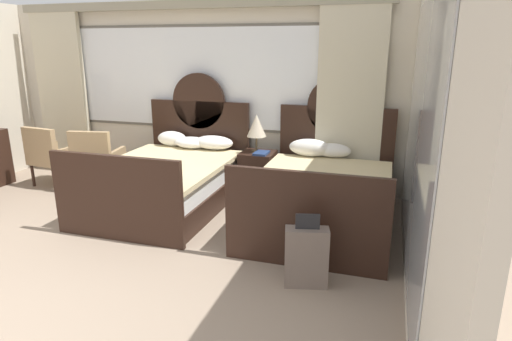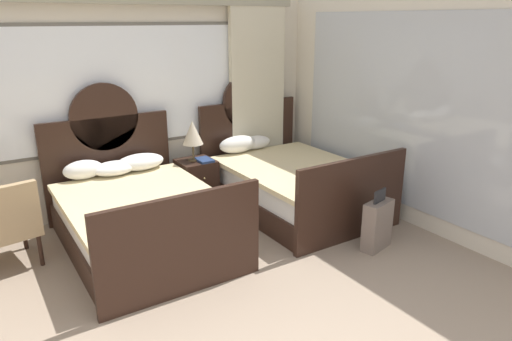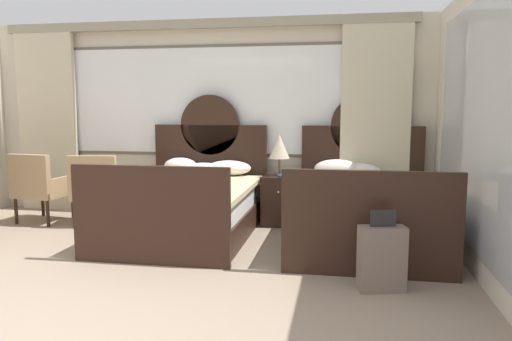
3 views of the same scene
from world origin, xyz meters
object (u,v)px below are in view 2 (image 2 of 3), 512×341
(book_on_nightstand, at_px, (204,160))
(nightstand_between_beds, at_px, (197,183))
(bed_near_mirror, at_px, (290,182))
(table_lamp_on_nightstand, at_px, (192,133))
(armchair_by_window_left, at_px, (4,223))
(suitcase_on_floor, at_px, (377,225))
(bed_near_window, at_px, (139,215))

(book_on_nightstand, bearing_deg, nightstand_between_beds, 131.21)
(bed_near_mirror, relative_size, table_lamp_on_nightstand, 4.28)
(bed_near_mirror, height_order, armchair_by_window_left, bed_near_mirror)
(book_on_nightstand, distance_m, suitcase_on_floor, 2.34)
(nightstand_between_beds, relative_size, armchair_by_window_left, 0.70)
(book_on_nightstand, height_order, suitcase_on_floor, suitcase_on_floor)
(nightstand_between_beds, relative_size, suitcase_on_floor, 0.94)
(nightstand_between_beds, xyz_separation_m, armchair_by_window_left, (-2.30, -0.46, 0.17))
(suitcase_on_floor, bearing_deg, table_lamp_on_nightstand, 117.55)
(bed_near_mirror, bearing_deg, table_lamp_on_nightstand, 145.65)
(bed_near_mirror, relative_size, suitcase_on_floor, 3.30)
(nightstand_between_beds, bearing_deg, bed_near_mirror, -34.43)
(armchair_by_window_left, bearing_deg, nightstand_between_beds, 11.27)
(bed_near_mirror, bearing_deg, nightstand_between_beds, 145.57)
(book_on_nightstand, xyz_separation_m, suitcase_on_floor, (1.03, -2.07, -0.38))
(book_on_nightstand, relative_size, suitcase_on_floor, 0.38)
(bed_near_mirror, distance_m, nightstand_between_beds, 1.24)
(bed_near_window, distance_m, book_on_nightstand, 1.29)
(book_on_nightstand, xyz_separation_m, armchair_by_window_left, (-2.38, -0.37, -0.16))
(book_on_nightstand, bearing_deg, bed_near_mirror, -32.89)
(table_lamp_on_nightstand, xyz_separation_m, book_on_nightstand, (0.10, -0.10, -0.35))
(bed_near_window, height_order, suitcase_on_floor, bed_near_window)
(nightstand_between_beds, bearing_deg, armchair_by_window_left, -168.73)
(bed_near_window, height_order, armchair_by_window_left, bed_near_window)
(nightstand_between_beds, distance_m, suitcase_on_floor, 2.43)
(bed_near_window, bearing_deg, table_lamp_on_nightstand, 34.96)
(table_lamp_on_nightstand, bearing_deg, book_on_nightstand, -45.57)
(table_lamp_on_nightstand, relative_size, suitcase_on_floor, 0.77)
(armchair_by_window_left, distance_m, suitcase_on_floor, 3.82)
(bed_near_window, bearing_deg, armchair_by_window_left, 169.89)
(table_lamp_on_nightstand, bearing_deg, nightstand_between_beds, -30.52)
(table_lamp_on_nightstand, height_order, suitcase_on_floor, table_lamp_on_nightstand)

